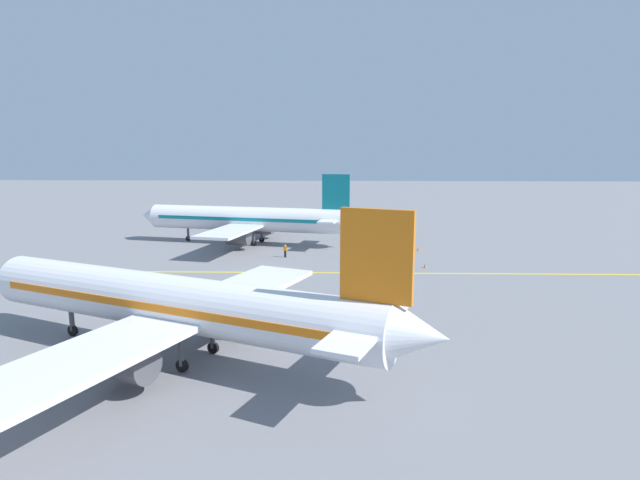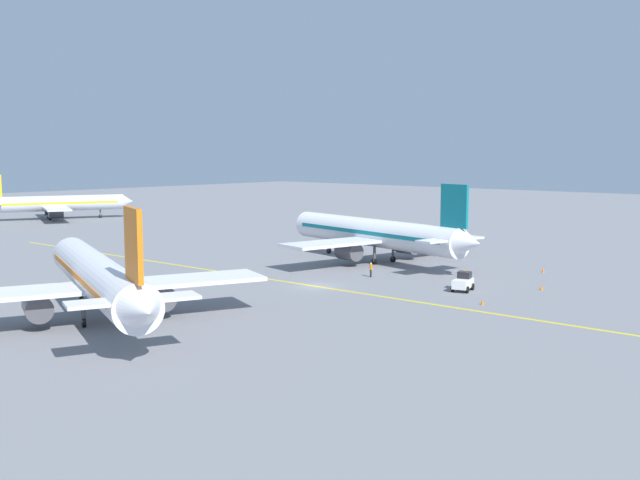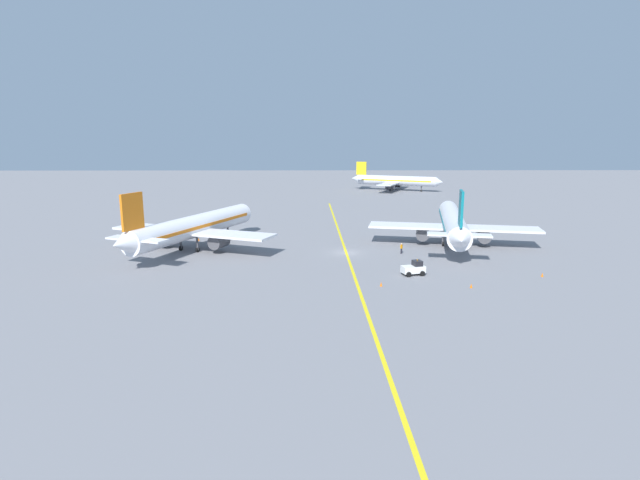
% 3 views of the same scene
% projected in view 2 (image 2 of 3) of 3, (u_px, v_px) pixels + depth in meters
% --- Properties ---
extents(ground_plane, '(400.00, 400.00, 0.00)m').
position_uv_depth(ground_plane, '(316.00, 286.00, 79.84)').
color(ground_plane, slate).
extents(apron_yellow_centreline, '(2.41, 119.99, 0.01)m').
position_uv_depth(apron_yellow_centreline, '(316.00, 286.00, 79.84)').
color(apron_yellow_centreline, yellow).
rests_on(apron_yellow_centreline, ground).
extents(airplane_at_gate, '(27.90, 34.01, 10.60)m').
position_uv_depth(airplane_at_gate, '(99.00, 278.00, 62.87)').
color(airplane_at_gate, white).
rests_on(airplane_at_gate, ground).
extents(airplane_adjacent_stand, '(28.47, 35.32, 10.60)m').
position_uv_depth(airplane_adjacent_stand, '(376.00, 234.00, 97.01)').
color(airplane_adjacent_stand, white).
rests_on(airplane_adjacent_stand, ground).
extents(airplane_distant_taxiing, '(30.35, 24.96, 9.54)m').
position_uv_depth(airplane_distant_taxiing, '(56.00, 204.00, 157.70)').
color(airplane_distant_taxiing, silver).
rests_on(airplane_distant_taxiing, ground).
extents(baggage_tug_white, '(3.28, 2.35, 2.11)m').
position_uv_depth(baggage_tug_white, '(463.00, 282.00, 77.18)').
color(baggage_tug_white, white).
rests_on(baggage_tug_white, ground).
extents(ground_crew_worker, '(0.39, 0.48, 1.68)m').
position_uv_depth(ground_crew_worker, '(371.00, 269.00, 85.62)').
color(ground_crew_worker, '#23232D').
rests_on(ground_crew_worker, ground).
extents(traffic_cone_near_nose, '(0.32, 0.32, 0.55)m').
position_uv_depth(traffic_cone_near_nose, '(49.00, 309.00, 67.04)').
color(traffic_cone_near_nose, orange).
rests_on(traffic_cone_near_nose, ground).
extents(traffic_cone_mid_apron, '(0.32, 0.32, 0.55)m').
position_uv_depth(traffic_cone_mid_apron, '(482.00, 302.00, 70.23)').
color(traffic_cone_mid_apron, orange).
rests_on(traffic_cone_mid_apron, ground).
extents(traffic_cone_by_wingtip, '(0.32, 0.32, 0.55)m').
position_uv_depth(traffic_cone_by_wingtip, '(543.00, 270.00, 89.01)').
color(traffic_cone_by_wingtip, orange).
rests_on(traffic_cone_by_wingtip, ground).
extents(traffic_cone_far_edge, '(0.32, 0.32, 0.55)m').
position_uv_depth(traffic_cone_far_edge, '(541.00, 287.00, 77.74)').
color(traffic_cone_far_edge, orange).
rests_on(traffic_cone_far_edge, ground).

